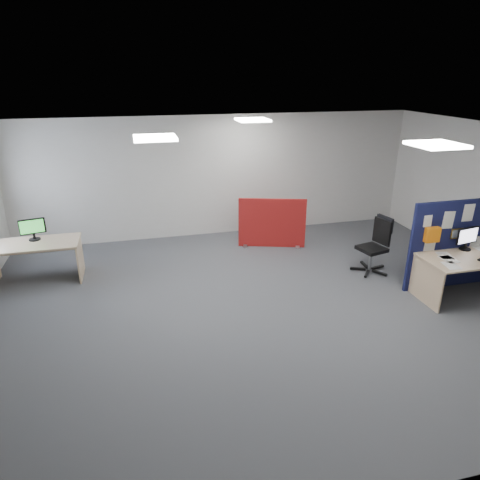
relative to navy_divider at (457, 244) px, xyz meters
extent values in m
plane|color=#4D4F54|center=(-3.46, 0.10, -0.79)|extent=(9.00, 9.00, 0.00)
cube|color=white|center=(-3.46, 0.10, 1.91)|extent=(9.00, 7.00, 0.02)
cube|color=silver|center=(-3.46, 3.60, 0.56)|extent=(9.00, 0.02, 2.70)
cube|color=silver|center=(-3.46, -3.40, 0.56)|extent=(9.00, 0.02, 2.70)
cube|color=white|center=(-1.46, -0.90, 1.88)|extent=(0.60, 0.60, 0.04)
cube|color=white|center=(-4.96, 0.60, 1.88)|extent=(0.60, 0.60, 0.04)
cube|color=white|center=(-2.96, 2.60, 1.88)|extent=(0.60, 0.60, 0.04)
cube|color=#0D1633|center=(0.02, 0.00, 0.00)|extent=(1.91, 0.06, 1.58)
cube|color=gray|center=(-0.78, 0.00, -0.77)|extent=(0.08, 0.30, 0.04)
cube|color=white|center=(-0.70, -0.03, 0.48)|extent=(0.15, 0.01, 0.20)
cube|color=white|center=(-0.30, -0.03, 0.47)|extent=(0.21, 0.01, 0.30)
cube|color=white|center=(0.06, -0.03, 0.57)|extent=(0.21, 0.01, 0.30)
cube|color=white|center=(-0.58, -0.03, 0.09)|extent=(0.21, 0.01, 0.30)
cube|color=white|center=(0.33, -0.03, -0.03)|extent=(0.21, 0.01, 0.30)
cube|color=gold|center=(-0.08, -0.03, 0.21)|extent=(0.24, 0.01, 0.18)
cube|color=orange|center=(-0.60, -0.08, 0.25)|extent=(0.25, 0.10, 0.25)
cube|color=#D8B48A|center=(0.12, -0.40, -0.08)|extent=(1.98, 0.88, 0.03)
cube|color=#D8B48A|center=(-0.84, -0.40, -0.44)|extent=(0.03, 0.81, 0.70)
cube|color=#D8B48A|center=(0.12, 0.01, -0.24)|extent=(1.79, 0.02, 0.30)
cylinder|color=black|center=(0.06, -0.12, -0.05)|extent=(0.19, 0.19, 0.02)
cube|color=black|center=(0.06, -0.12, 0.00)|extent=(0.04, 0.03, 0.09)
cube|color=black|center=(0.06, -0.12, 0.19)|extent=(0.45, 0.11, 0.28)
cube|color=white|center=(0.06, -0.14, 0.19)|extent=(0.41, 0.07, 0.24)
cube|color=maroon|center=(-2.54, 2.49, -0.26)|extent=(1.38, 0.47, 1.07)
cube|color=gray|center=(-3.10, 2.49, -0.77)|extent=(0.08, 0.30, 0.04)
cube|color=gray|center=(-1.97, 2.49, -0.77)|extent=(0.08, 0.30, 0.04)
cube|color=#D8B48A|center=(-7.14, 1.96, -0.08)|extent=(1.54, 0.77, 0.03)
cube|color=#D8B48A|center=(-6.40, 1.96, -0.44)|extent=(0.03, 0.71, 0.70)
cube|color=#D8B48A|center=(-7.14, 2.31, -0.24)|extent=(1.38, 0.02, 0.30)
cylinder|color=black|center=(-7.14, 2.12, -0.05)|extent=(0.20, 0.20, 0.02)
cube|color=black|center=(-7.14, 2.12, 0.01)|extent=(0.05, 0.04, 0.10)
cube|color=black|center=(-7.14, 2.12, 0.19)|extent=(0.43, 0.13, 0.28)
cube|color=green|center=(-7.14, 2.10, 0.19)|extent=(0.39, 0.09, 0.24)
cube|color=black|center=(-0.90, 0.90, -0.75)|extent=(0.29, 0.11, 0.04)
cube|color=black|center=(-1.09, 1.06, -0.75)|extent=(0.07, 0.29, 0.04)
cube|color=black|center=(-1.30, 0.93, -0.75)|extent=(0.29, 0.16, 0.04)
cube|color=black|center=(-1.25, 0.69, -0.75)|extent=(0.23, 0.25, 0.04)
cube|color=black|center=(-1.00, 0.67, -0.75)|extent=(0.19, 0.27, 0.04)
cylinder|color=gray|center=(-1.11, 0.85, -0.55)|extent=(0.06, 0.06, 0.41)
cube|color=black|center=(-1.11, 0.85, -0.33)|extent=(0.54, 0.54, 0.07)
cube|color=black|center=(-0.90, 0.90, -0.02)|extent=(0.14, 0.41, 0.48)
cube|color=black|center=(-0.86, 0.91, 0.13)|extent=(0.14, 0.37, 0.29)
cube|color=white|center=(-0.48, -0.41, -0.06)|extent=(0.22, 0.31, 0.00)
cube|color=white|center=(-0.44, -0.26, -0.06)|extent=(0.27, 0.34, 0.00)
cube|color=white|center=(-0.61, -0.62, -0.06)|extent=(0.25, 0.33, 0.00)
cube|color=white|center=(0.36, -0.13, -0.06)|extent=(0.23, 0.32, 0.00)
camera|label=1|loc=(-5.27, -5.71, 2.76)|focal=32.00mm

